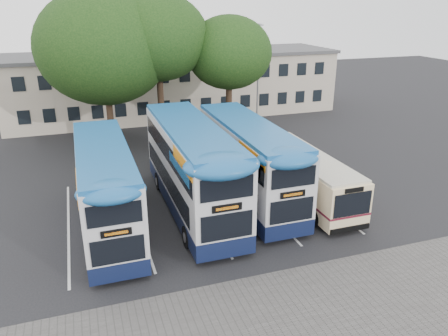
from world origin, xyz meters
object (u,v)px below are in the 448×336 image
bus_dd_left (106,185)px  tree_mid (158,38)px  bus_dd_right (248,158)px  bus_single (305,174)px  tree_right (229,53)px  bus_dd_mid (191,164)px  tree_left (104,47)px  lamp_post (258,70)px

bus_dd_left → tree_mid: bearing=67.7°
bus_dd_left → bus_dd_right: bus_dd_right is taller
bus_single → tree_right: bearing=91.5°
tree_right → bus_single: bearing=-88.5°
bus_dd_left → bus_dd_right: size_ratio=0.96×
tree_right → bus_dd_mid: (-6.22, -11.64, -4.43)m
tree_mid → bus_dd_left: bearing=-112.3°
tree_left → bus_dd_mid: (3.15, -12.92, -5.01)m
bus_dd_right → bus_single: bus_dd_right is taller
tree_right → bus_dd_left: tree_right is taller
tree_left → bus_dd_right: (6.55, -12.59, -5.15)m
bus_dd_right → bus_dd_mid: bearing=-174.5°
lamp_post → tree_mid: 10.25m
tree_mid → bus_single: 15.77m
tree_right → bus_single: tree_right is taller
tree_left → tree_mid: size_ratio=1.03×
tree_mid → bus_dd_right: size_ratio=1.06×
lamp_post → tree_right: tree_right is taller
tree_mid → bus_dd_mid: tree_mid is taller
tree_right → bus_dd_right: tree_right is taller
lamp_post → tree_left: 13.70m
bus_dd_left → bus_single: (11.12, 0.01, -0.84)m
bus_single → bus_dd_right: bearing=161.7°
tree_left → bus_single: tree_left is taller
tree_mid → bus_dd_left: 15.29m
tree_mid → tree_right: (5.44, -0.68, -1.23)m
tree_left → bus_dd_right: size_ratio=1.08×
bus_dd_mid → bus_dd_right: 3.42m
tree_left → bus_dd_left: size_ratio=1.13×
tree_right → bus_dd_left: size_ratio=0.95×
tree_mid → tree_left: bearing=171.3°
lamp_post → tree_right: (-3.92, -3.32, 2.01)m
tree_mid → bus_dd_left: size_ratio=1.10×
tree_mid → tree_right: tree_mid is taller
lamp_post → tree_left: (-13.29, -2.04, 2.59)m
tree_mid → bus_dd_left: tree_mid is taller
tree_mid → bus_dd_right: bearing=-77.7°
tree_right → tree_left: bearing=172.2°
bus_dd_left → bus_dd_mid: bus_dd_mid is taller
bus_dd_mid → bus_single: size_ratio=1.25×
bus_dd_left → bus_dd_right: bearing=7.5°
lamp_post → tree_right: bearing=-139.8°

